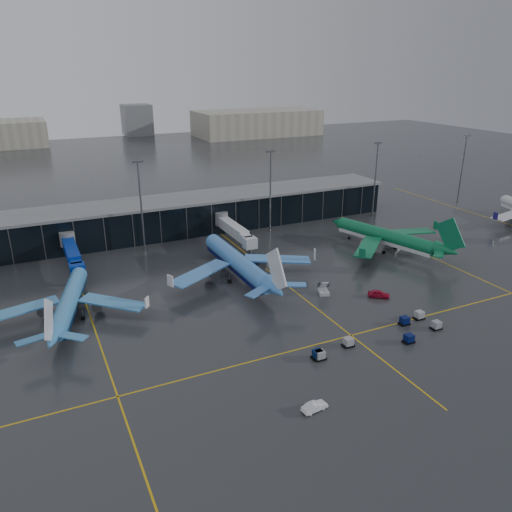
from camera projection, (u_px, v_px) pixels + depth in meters
name	position (u px, v px, depth m)	size (l,w,h in m)	color
ground	(271.00, 313.00, 106.08)	(600.00, 600.00, 0.00)	#282B2D
terminal_pier	(182.00, 215.00, 156.46)	(142.00, 17.00, 10.70)	black
jet_bridges	(72.00, 254.00, 126.78)	(94.00, 27.50, 7.20)	#595B60
flood_masts	(209.00, 195.00, 145.31)	(203.00, 0.50, 25.50)	#595B60
distant_hangars	(161.00, 126.00, 350.77)	(260.00, 71.00, 22.00)	#B2AD99
taxi_lines	(288.00, 286.00, 119.01)	(220.00, 120.00, 0.02)	gold
airliner_arkefly	(68.00, 291.00, 102.58)	(33.48, 38.14, 11.72)	#3D89C9
airliner_klm_near	(237.00, 252.00, 121.27)	(39.11, 44.55, 13.69)	#4184D7
airliner_aer_lingus	(386.00, 228.00, 140.28)	(37.14, 42.30, 13.00)	#0C6B3D
baggage_carts	(381.00, 335.00, 95.90)	(29.36, 8.02, 1.70)	black
mobile_airstair	(324.00, 291.00, 114.92)	(3.16, 3.76, 3.45)	silver
service_van_red	(379.00, 294.00, 113.13)	(1.94, 4.83, 1.65)	#B20D2D
service_van_white	(315.00, 406.00, 76.08)	(1.49, 4.28, 1.41)	white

